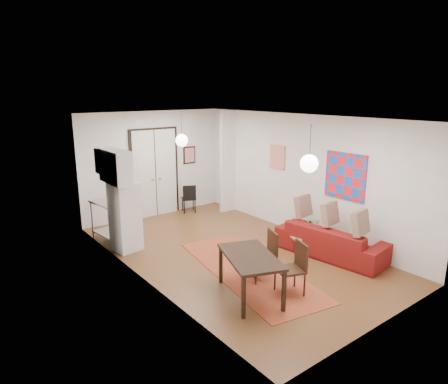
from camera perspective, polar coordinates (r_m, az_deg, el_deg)
floor at (r=8.78m, az=1.26°, el=-8.66°), size 7.00×7.00×0.00m
ceiling at (r=8.10m, az=1.38°, el=10.60°), size 4.20×7.00×0.02m
wall_back at (r=11.21m, az=-9.98°, el=3.93°), size 4.20×0.02×2.90m
wall_front at (r=6.12m, az=22.41°, el=-5.62°), size 4.20×0.02×2.90m
wall_left at (r=7.24m, az=-11.77°, el=-1.82°), size 0.02×7.00×2.90m
wall_right at (r=9.74m, az=11.00°, el=2.34°), size 0.02×7.00×2.90m
double_doors at (r=11.21m, az=-9.82°, el=2.64°), size 1.44×0.06×2.50m
stub_partition at (r=11.40m, az=0.55°, el=4.32°), size 0.50×0.10×2.90m
wall_cabinet at (r=8.55m, az=-15.26°, el=3.53°), size 0.35×1.00×0.70m
painting_popart at (r=8.92m, az=16.94°, el=2.21°), size 0.05×1.00×1.00m
painting_abstract at (r=10.20m, az=7.64°, el=5.01°), size 0.05×0.50×0.60m
poster_back at (r=11.72m, az=-4.95°, el=5.28°), size 0.40×0.03×0.50m
print_left at (r=8.95m, az=-17.40°, el=4.16°), size 0.03×0.44×0.54m
pendant_back at (r=9.80m, az=-6.06°, el=7.34°), size 0.30×0.30×0.80m
pendant_front at (r=6.75m, az=12.07°, el=4.00°), size 0.30×0.30×0.80m
kilim_rug at (r=7.99m, az=3.51°, el=-11.05°), size 1.98×3.84×0.01m
sofa at (r=8.83m, az=15.05°, el=-6.66°), size 1.23×2.43×0.68m
coffee_table at (r=8.97m, az=11.95°, el=-6.27°), size 0.94×0.73×0.37m
potted_plant at (r=8.97m, az=12.44°, el=-4.75°), size 0.40×0.38×0.36m
kitchen_counter at (r=9.52m, az=-15.37°, el=-3.40°), size 0.78×1.30×0.94m
bowl at (r=9.15m, az=-14.79°, el=-1.75°), size 0.27×0.27×0.05m
soap_bottle at (r=9.63m, az=-16.10°, el=-0.62°), size 0.11×0.11×0.20m
fridge at (r=8.94m, az=-13.94°, el=-3.47°), size 0.61×0.61×1.52m
dining_table at (r=6.80m, az=3.78°, el=-9.67°), size 1.20×1.53×0.75m
dining_chair_near at (r=7.52m, az=5.01°, el=-8.34°), size 0.56×0.68×0.92m
dining_chair_far at (r=7.06m, az=8.89°, el=-10.01°), size 0.56×0.68×0.92m
black_side_chair at (r=11.61m, az=-5.28°, el=-0.49°), size 0.49×0.50×0.82m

